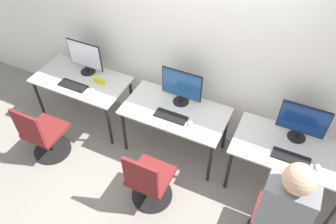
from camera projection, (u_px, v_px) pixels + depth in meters
name	position (u px, v px, depth m)	size (l,w,h in m)	color
ground_plane	(163.00, 166.00, 4.17)	(20.00, 20.00, 0.00)	gray
wall_back	(193.00, 40.00, 3.70)	(12.00, 0.05, 2.80)	silver
desk_left	(82.00, 83.00, 4.37)	(1.25, 0.67, 0.70)	silver
monitor_left	(85.00, 57.00, 4.26)	(0.50, 0.20, 0.46)	black
keyboard_left	(73.00, 85.00, 4.21)	(0.39, 0.15, 0.02)	black
mouse_left	(92.00, 91.00, 4.12)	(0.06, 0.09, 0.03)	silver
office_chair_left	(44.00, 136.00, 4.07)	(0.48, 0.48, 0.86)	black
desk_center	(175.00, 115.00, 3.94)	(1.25, 0.67, 0.70)	silver
monitor_center	(182.00, 86.00, 3.83)	(0.50, 0.20, 0.46)	black
keyboard_center	(171.00, 116.00, 3.81)	(0.39, 0.15, 0.02)	black
mouse_center	(191.00, 122.00, 3.73)	(0.06, 0.09, 0.03)	silver
office_chair_center	(149.00, 183.00, 3.59)	(0.48, 0.48, 0.86)	black
desk_right	(291.00, 153.00, 3.52)	(1.25, 0.67, 0.70)	silver
monitor_right	(303.00, 122.00, 3.42)	(0.50, 0.20, 0.46)	black
keyboard_right	(291.00, 158.00, 3.38)	(0.39, 0.15, 0.02)	black
mouse_right	(318.00, 167.00, 3.29)	(0.06, 0.09, 0.03)	silver
office_chair_right	(274.00, 224.00, 3.25)	(0.48, 0.48, 0.86)	black
placard_left	(99.00, 81.00, 4.23)	(0.16, 0.03, 0.08)	yellow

